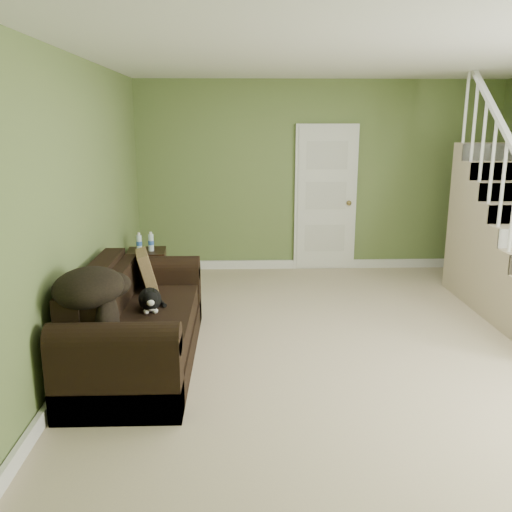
{
  "coord_description": "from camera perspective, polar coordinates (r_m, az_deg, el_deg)",
  "views": [
    {
      "loc": [
        -1.11,
        -4.76,
        2.04
      ],
      "look_at": [
        -0.95,
        0.3,
        0.79
      ],
      "focal_mm": 38.0,
      "sensor_mm": 36.0,
      "label": 1
    }
  ],
  "objects": [
    {
      "name": "floor",
      "position": [
        5.3,
        10.52,
        -8.99
      ],
      "size": [
        5.0,
        5.5,
        0.01
      ],
      "primitive_type": "cube",
      "color": "#C4B18D",
      "rests_on": "ground"
    },
    {
      "name": "ceiling",
      "position": [
        4.92,
        11.94,
        20.17
      ],
      "size": [
        5.0,
        5.5,
        0.01
      ],
      "primitive_type": "cube",
      "color": "white",
      "rests_on": "wall_back"
    },
    {
      "name": "wall_back",
      "position": [
        7.63,
        6.6,
        8.26
      ],
      "size": [
        5.0,
        0.04,
        2.6
      ],
      "primitive_type": "cube",
      "color": "olive",
      "rests_on": "floor"
    },
    {
      "name": "wall_left",
      "position": [
        5.01,
        -18.0,
        4.74
      ],
      "size": [
        0.04,
        5.5,
        2.6
      ],
      "primitive_type": "cube",
      "color": "olive",
      "rests_on": "floor"
    },
    {
      "name": "baseboard_back",
      "position": [
        7.82,
        6.38,
        -0.84
      ],
      "size": [
        5.0,
        0.04,
        0.12
      ],
      "primitive_type": "cube",
      "color": "white",
      "rests_on": "floor"
    },
    {
      "name": "baseboard_left",
      "position": [
        5.33,
        -16.68,
        -8.5
      ],
      "size": [
        0.04,
        5.5,
        0.12
      ],
      "primitive_type": "cube",
      "color": "white",
      "rests_on": "floor"
    },
    {
      "name": "door",
      "position": [
        7.63,
        7.34,
        6.02
      ],
      "size": [
        0.86,
        0.12,
        2.02
      ],
      "color": "white",
      "rests_on": "floor"
    },
    {
      "name": "sofa",
      "position": [
        4.83,
        -12.65,
        -7.32
      ],
      "size": [
        0.91,
        2.11,
        0.84
      ],
      "color": "black",
      "rests_on": "floor"
    },
    {
      "name": "side_table",
      "position": [
        6.71,
        -11.36,
        -1.61
      ],
      "size": [
        0.48,
        0.48,
        0.77
      ],
      "rotation": [
        0.0,
        0.0,
        0.08
      ],
      "color": "black",
      "rests_on": "floor"
    },
    {
      "name": "cat",
      "position": [
        4.78,
        -11.14,
        -4.52
      ],
      "size": [
        0.29,
        0.52,
        0.25
      ],
      "rotation": [
        0.0,
        0.0,
        0.18
      ],
      "color": "black",
      "rests_on": "sofa"
    },
    {
      "name": "banana",
      "position": [
        4.26,
        -10.77,
        -7.83
      ],
      "size": [
        0.06,
        0.2,
        0.06
      ],
      "primitive_type": "ellipsoid",
      "rotation": [
        0.0,
        0.0,
        -0.01
      ],
      "color": "yellow",
      "rests_on": "sofa"
    },
    {
      "name": "throw_pillow",
      "position": [
        5.35,
        -11.38,
        -1.61
      ],
      "size": [
        0.28,
        0.44,
        0.42
      ],
      "primitive_type": "cube",
      "rotation": [
        0.0,
        -0.24,
        0.21
      ],
      "color": "#523A21",
      "rests_on": "sofa"
    },
    {
      "name": "throw_blanket",
      "position": [
        4.16,
        -17.2,
        -3.14
      ],
      "size": [
        0.68,
        0.78,
        0.27
      ],
      "primitive_type": "ellipsoid",
      "rotation": [
        0.0,
        0.0,
        0.33
      ],
      "color": "black",
      "rests_on": "sofa"
    }
  ]
}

